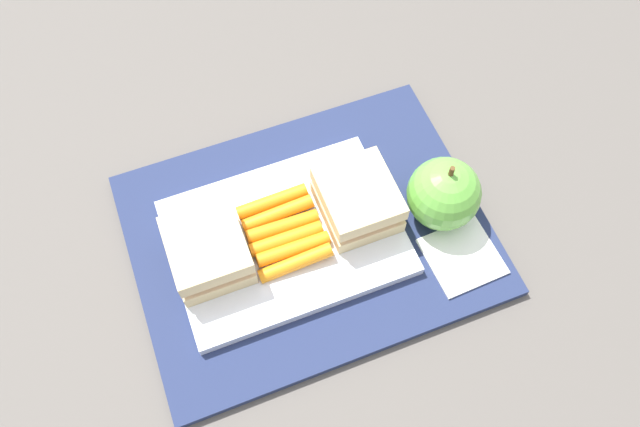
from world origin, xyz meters
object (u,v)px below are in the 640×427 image
food_tray (286,237)px  paper_napkin (462,256)px  sandwich_half_left (208,251)px  carrot_sticks_bundle (284,232)px  sandwich_half_right (358,200)px  apple (444,194)px

food_tray → paper_napkin: food_tray is taller
paper_napkin → sandwich_half_left: bearing=160.9°
sandwich_half_left → carrot_sticks_bundle: sandwich_half_left is taller
carrot_sticks_bundle → sandwich_half_right: bearing=-0.1°
carrot_sticks_bundle → food_tray: bearing=-8.3°
food_tray → sandwich_half_right: sandwich_half_right is taller
sandwich_half_left → paper_napkin: size_ratio=1.14×
sandwich_half_left → paper_napkin: sandwich_half_left is taller
sandwich_half_left → sandwich_half_right: 0.16m
sandwich_half_right → paper_napkin: bearing=-45.2°
sandwich_half_left → carrot_sticks_bundle: 0.08m
sandwich_half_left → food_tray: bearing=0.0°
carrot_sticks_bundle → paper_napkin: bearing=-27.2°
sandwich_half_left → apple: 0.24m
apple → sandwich_half_left: bearing=173.6°
apple → sandwich_half_right: bearing=162.1°
paper_napkin → sandwich_half_right: bearing=134.8°
food_tray → sandwich_half_left: sandwich_half_left is taller
carrot_sticks_bundle → sandwich_half_left: bearing=-179.9°
carrot_sticks_bundle → apple: size_ratio=1.02×
food_tray → paper_napkin: bearing=-27.3°
sandwich_half_right → carrot_sticks_bundle: sandwich_half_right is taller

